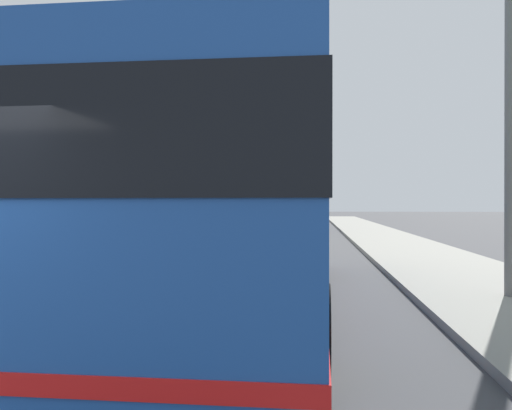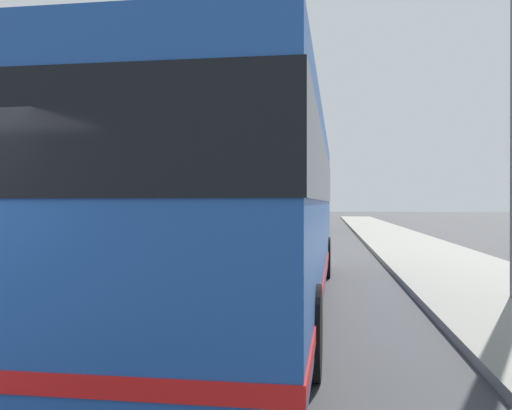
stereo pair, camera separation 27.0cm
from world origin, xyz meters
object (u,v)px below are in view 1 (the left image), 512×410
(car_behind_bus, at_px, (298,220))
(car_far_distant, at_px, (294,217))
(coach_bus, at_px, (252,203))
(car_side_street, at_px, (259,214))

(car_behind_bus, bearing_deg, car_far_distant, 5.82)
(car_far_distant, xyz_separation_m, car_behind_bus, (-10.42, -0.54, 0.03))
(coach_bus, bearing_deg, car_behind_bus, 0.55)
(coach_bus, relative_size, car_far_distant, 2.63)
(coach_bus, distance_m, car_behind_bus, 25.78)
(coach_bus, distance_m, car_side_street, 42.33)
(car_behind_bus, xyz_separation_m, car_side_street, (16.38, 4.14, 0.03))
(car_side_street, bearing_deg, coach_bus, 6.82)
(coach_bus, xyz_separation_m, car_side_street, (42.14, 3.93, -1.10))
(car_behind_bus, height_order, car_side_street, car_side_street)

